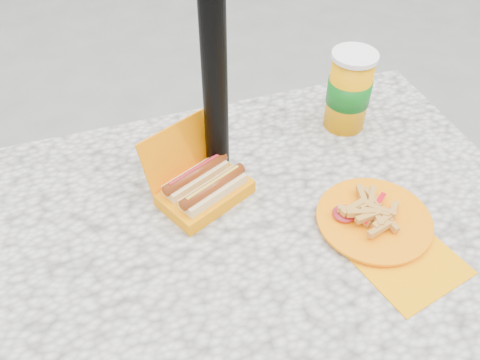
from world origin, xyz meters
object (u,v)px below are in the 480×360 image
object	(u,v)px
hotdog_box	(203,186)
fries_plate	(375,222)
soda_cup	(349,91)
umbrella_pole	(213,26)

from	to	relation	value
hotdog_box	fries_plate	bearing A→B (deg)	-56.60
fries_plate	soda_cup	distance (m)	0.34
umbrella_pole	soda_cup	size ratio (longest dim) A/B	11.18
fries_plate	soda_cup	xyz separation A→B (m)	(0.09, 0.32, 0.09)
hotdog_box	fries_plate	size ratio (longest dim) A/B	0.70
umbrella_pole	fries_plate	distance (m)	0.49
umbrella_pole	soda_cup	bearing A→B (deg)	10.43
fries_plate	umbrella_pole	bearing A→B (deg)	134.42
hotdog_box	soda_cup	world-z (taller)	soda_cup
umbrella_pole	hotdog_box	world-z (taller)	umbrella_pole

